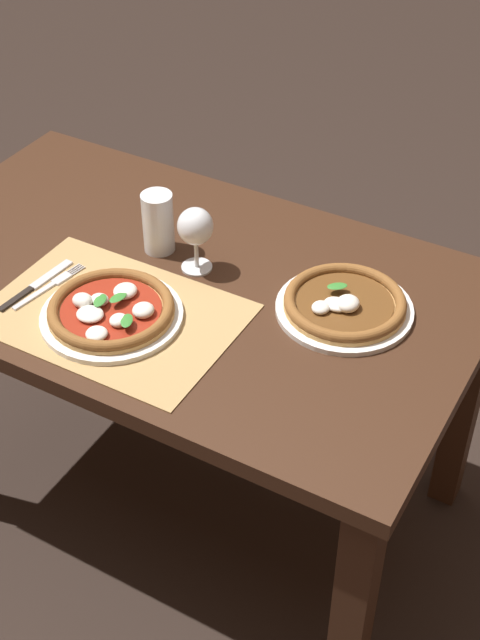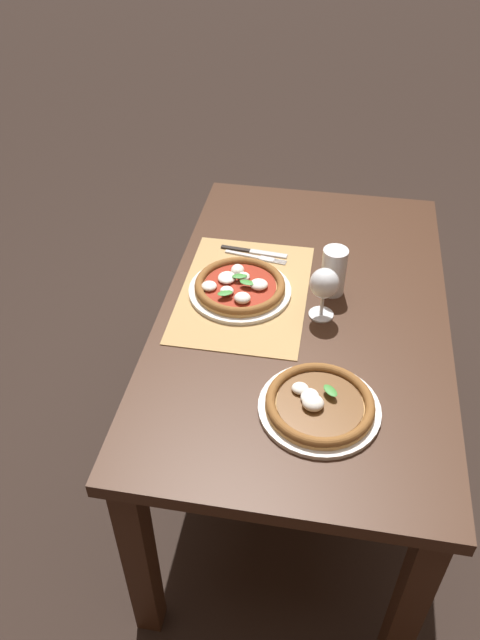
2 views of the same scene
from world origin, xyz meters
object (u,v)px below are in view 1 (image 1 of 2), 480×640
at_px(wine_glass, 195,229).
at_px(knife, 36,285).
at_px(pizza_near, 111,311).
at_px(pizza_far, 344,304).
at_px(pint_glass, 158,224).
at_px(fork, 49,286).

distance_m(wine_glass, knife, 0.37).
height_order(pizza_near, pizza_far, pizza_near).
relative_size(wine_glass, knife, 0.72).
height_order(wine_glass, knife, wine_glass).
distance_m(pint_glass, knife, 0.31).
xyz_separation_m(pizza_near, knife, (-0.21, 0.01, -0.02)).
distance_m(pizza_near, pizza_far, 0.49).
distance_m(wine_glass, fork, 0.34).
distance_m(pizza_far, pint_glass, 0.47).
distance_m(pizza_far, knife, 0.67).
bearing_deg(pizza_far, wine_glass, -176.66).
bearing_deg(pizza_far, fork, -157.78).
bearing_deg(pint_glass, pizza_far, -0.15).
xyz_separation_m(pint_glass, fork, (-0.13, -0.24, -0.06)).
bearing_deg(fork, knife, -158.90).
height_order(wine_glass, pint_glass, wine_glass).
relative_size(pizza_near, pizza_far, 1.02).
xyz_separation_m(wine_glass, fork, (-0.24, -0.22, -0.10)).
relative_size(pizza_far, wine_glass, 1.89).
height_order(fork, knife, knife).
relative_size(pizza_far, pint_glass, 2.02).
bearing_deg(fork, pizza_near, -6.41).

